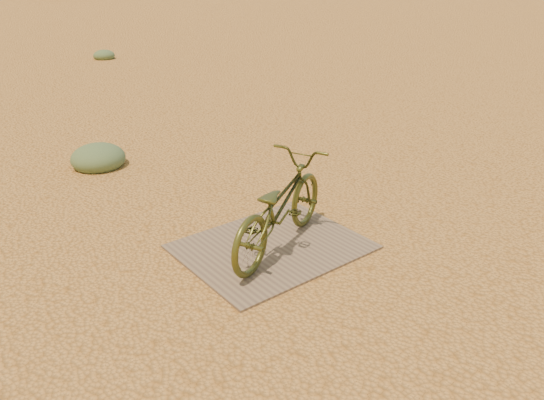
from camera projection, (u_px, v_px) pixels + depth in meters
ground at (258, 289)px, 4.26m from camera, size 120.00×120.00×0.00m
plywood_board at (272, 247)px, 4.87m from camera, size 1.60×1.28×0.02m
bicycle at (279, 206)px, 4.67m from camera, size 1.67×1.14×0.83m
kale_a at (99, 166)px, 6.84m from camera, size 0.68×0.68×0.38m
kale_b at (104, 59)px, 14.40m from camera, size 0.57×0.57×0.31m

